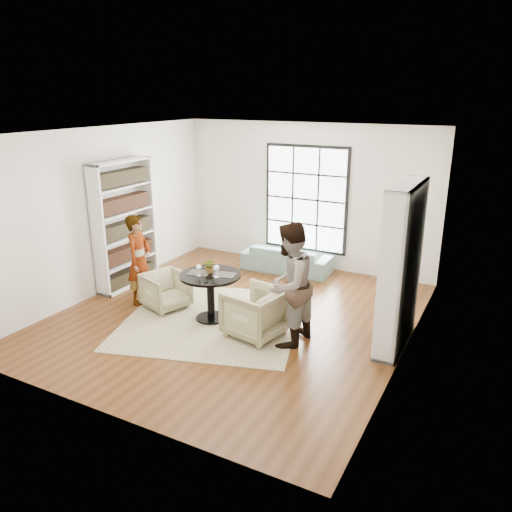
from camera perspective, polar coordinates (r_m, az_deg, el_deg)
The scene contains 16 objects.
ground at distance 8.40m, azimuth -2.37°, elevation -6.89°, with size 6.00×6.00×0.00m, color #563014.
room_shell at distance 8.41m, azimuth -0.63°, elevation 2.29°, with size 6.00×6.01×6.00m.
rug at distance 8.31m, azimuth -5.00°, elevation -7.19°, with size 2.78×2.78×0.01m, color tan.
pedestal_table at distance 8.10m, azimuth -5.22°, elevation -3.54°, with size 0.99×0.99×0.79m.
sofa at distance 10.41m, azimuth 3.55°, elevation -0.28°, with size 1.85×0.72×0.54m, color gray.
armchair_left at distance 8.74m, azimuth -10.25°, elevation -3.91°, with size 0.68×0.70×0.63m, color tan.
armchair_right at distance 7.64m, azimuth -0.10°, elevation -6.46°, with size 0.80×0.83×0.75m, color tan.
person_left at distance 8.91m, azimuth -13.22°, elevation -0.39°, with size 0.58×0.38×1.59m, color gray.
person_right at distance 7.20m, azimuth 3.77°, elevation -3.34°, with size 0.90×0.70×1.85m, color gray.
placemat_left at distance 8.09m, azimuth -6.55°, elevation -1.93°, with size 0.34×0.26×0.01m, color black.
placemat_right at distance 7.97m, azimuth -3.59°, elevation -2.15°, with size 0.34×0.26×0.01m, color black.
cutlery_left at distance 8.09m, azimuth -6.55°, elevation -1.88°, with size 0.14×0.22×0.01m, color silver, non-canonical shape.
cutlery_right at distance 7.97m, azimuth -3.59°, elevation -2.11°, with size 0.14×0.22×0.01m, color silver, non-canonical shape.
wine_glass_left at distance 7.93m, azimuth -6.57°, elevation -1.35°, with size 0.09×0.09×0.19m.
wine_glass_right at distance 7.83m, azimuth -4.55°, elevation -1.44°, with size 0.09×0.09×0.20m.
flower_centerpiece at distance 8.05m, azimuth -5.30°, elevation -1.14°, with size 0.21×0.18×0.23m, color gray.
Camera 1 is at (3.85, -6.56, 3.56)m, focal length 35.00 mm.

